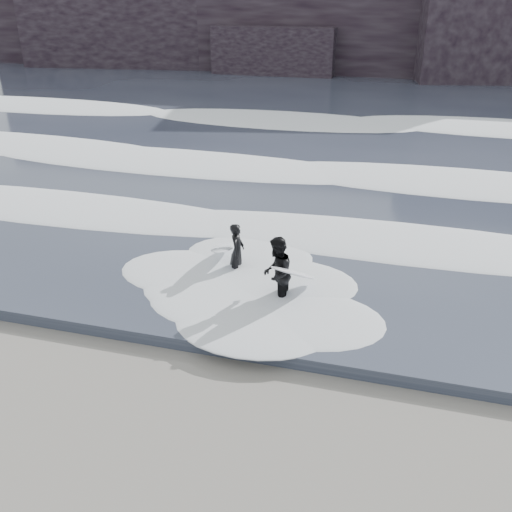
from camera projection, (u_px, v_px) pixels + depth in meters
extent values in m
plane|color=#87664B|center=(145.00, 458.00, 9.49)|extent=(120.00, 120.00, 0.00)
cube|color=#343B4C|center=(353.00, 110.00, 34.61)|extent=(90.00, 52.00, 0.30)
cube|color=black|center=(382.00, 11.00, 47.27)|extent=(70.00, 9.00, 10.00)
ellipsoid|color=white|center=(274.00, 231.00, 17.13)|extent=(60.00, 3.20, 0.20)
ellipsoid|color=white|center=(315.00, 165.00, 23.20)|extent=(60.00, 4.00, 0.24)
ellipsoid|color=white|center=(344.00, 119.00, 31.00)|extent=(60.00, 4.80, 0.30)
imported|color=black|center=(237.00, 251.00, 14.97)|extent=(0.40, 0.58, 1.54)
ellipsoid|color=silver|center=(223.00, 248.00, 15.10)|extent=(0.76, 1.98, 0.70)
imported|color=black|center=(277.00, 273.00, 13.52)|extent=(0.74, 0.93, 1.82)
ellipsoid|color=white|center=(294.00, 273.00, 13.39)|extent=(1.20, 1.85, 1.07)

